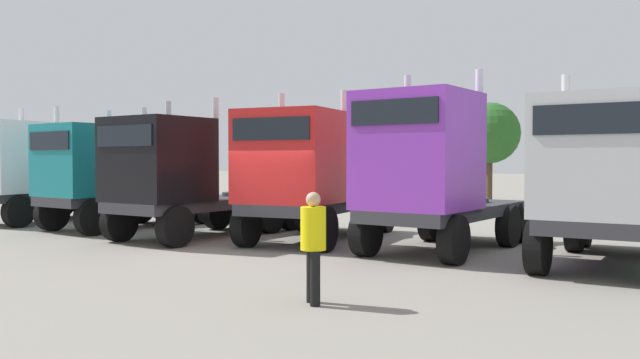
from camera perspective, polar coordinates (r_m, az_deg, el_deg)
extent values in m
plane|color=gray|center=(15.91, -5.02, -6.49)|extent=(200.00, 200.00, 0.00)
cube|color=#333338|center=(26.28, -22.47, -1.24)|extent=(2.28, 5.94, 0.30)
cube|color=white|center=(25.13, -25.72, 1.76)|extent=(2.43, 2.30, 2.47)
cylinder|color=silver|center=(25.18, -22.08, 2.49)|extent=(0.18, 0.18, 3.07)
cylinder|color=silver|center=(26.67, -24.70, 2.40)|extent=(0.18, 0.18, 3.07)
cylinder|color=#333338|center=(27.12, -20.35, -0.69)|extent=(1.11, 1.11, 0.12)
cylinder|color=black|center=(24.05, -24.95, -2.57)|extent=(0.36, 1.08, 1.08)
cylinder|color=black|center=(26.38, -18.66, -2.15)|extent=(0.36, 1.08, 1.08)
cylinder|color=black|center=(28.02, -21.74, -1.96)|extent=(0.36, 1.08, 1.08)
cylinder|color=black|center=(27.14, -16.96, -2.03)|extent=(0.36, 1.08, 1.08)
cylinder|color=black|center=(28.74, -20.07, -1.85)|extent=(0.36, 1.08, 1.08)
cube|color=#333338|center=(22.79, -16.35, -1.58)|extent=(2.98, 6.00, 0.30)
cube|color=#14727A|center=(21.85, -19.69, 1.58)|extent=(2.74, 2.91, 2.24)
cube|color=black|center=(21.16, -22.69, 3.16)|extent=(2.09, 0.33, 0.55)
cylinder|color=silver|center=(21.93, -15.16, 2.40)|extent=(0.20, 0.20, 2.84)
cylinder|color=silver|center=(23.45, -18.02, 2.33)|extent=(0.20, 0.20, 2.84)
cylinder|color=#333338|center=(23.56, -13.89, -0.95)|extent=(1.24, 1.24, 0.12)
cylinder|color=black|center=(20.67, -19.35, -3.17)|extent=(0.50, 1.13, 1.09)
cylinder|color=black|center=(22.53, -22.46, -2.81)|extent=(0.50, 1.13, 1.09)
cylinder|color=black|center=(22.77, -12.10, -2.68)|extent=(0.50, 1.13, 1.09)
cylinder|color=black|center=(24.47, -15.49, -2.40)|extent=(0.50, 1.13, 1.09)
cylinder|color=black|center=(23.50, -10.07, -2.53)|extent=(0.50, 1.13, 1.09)
cylinder|color=black|center=(25.15, -13.50, -2.28)|extent=(0.50, 1.13, 1.09)
cube|color=#333338|center=(19.73, -9.69, -2.04)|extent=(2.74, 6.42, 0.30)
cube|color=black|center=(18.29, -14.03, 1.70)|extent=(2.59, 2.45, 2.28)
cube|color=black|center=(17.55, -16.83, 3.69)|extent=(2.10, 0.22, 0.55)
cylinder|color=silver|center=(18.51, -9.12, 2.65)|extent=(0.20, 0.20, 2.88)
cylinder|color=silver|center=(19.86, -13.14, 2.56)|extent=(0.20, 0.20, 2.88)
cylinder|color=#333338|center=(20.73, -7.07, -1.27)|extent=(1.19, 1.19, 0.12)
cylinder|color=black|center=(17.28, -12.59, -4.06)|extent=(0.44, 1.11, 1.09)
cylinder|color=black|center=(18.93, -17.19, -3.59)|extent=(0.44, 1.11, 1.09)
cylinder|color=black|center=(20.19, -4.42, -3.20)|extent=(0.44, 1.11, 1.09)
cylinder|color=black|center=(21.62, -9.00, -2.89)|extent=(0.44, 1.11, 1.09)
cylinder|color=black|center=(21.07, -2.56, -2.99)|extent=(0.44, 1.11, 1.09)
cylinder|color=black|center=(22.44, -7.09, -2.72)|extent=(0.44, 1.11, 1.09)
cube|color=#333338|center=(18.56, 0.07, -2.17)|extent=(2.69, 6.16, 0.30)
cube|color=red|center=(16.83, -2.52, 2.02)|extent=(2.58, 2.46, 2.39)
cube|color=black|center=(15.82, -4.40, 4.47)|extent=(2.10, 0.22, 0.55)
cylinder|color=silver|center=(17.61, 2.12, 2.98)|extent=(0.19, 0.19, 2.99)
cylinder|color=silver|center=(18.41, -3.38, 2.92)|extent=(0.19, 0.19, 2.99)
cylinder|color=#333338|center=(19.76, 1.62, -1.32)|extent=(1.19, 1.19, 0.12)
cylinder|color=black|center=(16.06, 0.31, -4.40)|extent=(0.44, 1.14, 1.11)
cylinder|color=black|center=(17.06, -6.48, -4.05)|extent=(0.44, 1.14, 1.11)
cylinder|color=black|center=(19.49, 4.71, -3.33)|extent=(0.44, 1.14, 1.11)
cylinder|color=black|center=(20.32, -1.16, -3.12)|extent=(0.44, 1.14, 1.11)
cylinder|color=black|center=(20.53, 5.73, -3.08)|extent=(0.44, 1.14, 1.11)
cylinder|color=black|center=(21.32, 0.10, -2.90)|extent=(0.44, 1.14, 1.11)
cube|color=#333338|center=(16.80, 11.19, -2.71)|extent=(2.78, 6.07, 0.30)
cube|color=purple|center=(15.17, 8.58, 2.50)|extent=(2.63, 2.61, 2.70)
cube|color=black|center=(14.13, 6.43, 5.92)|extent=(2.09, 0.25, 0.55)
cylinder|color=silver|center=(16.02, 13.76, 3.50)|extent=(0.20, 0.20, 3.30)
cylinder|color=silver|center=(16.79, 7.68, 3.45)|extent=(0.20, 0.20, 3.30)
cylinder|color=#333338|center=(17.98, 12.84, -1.77)|extent=(1.21, 1.21, 0.12)
cylinder|color=black|center=(14.36, 11.65, -5.22)|extent=(0.46, 1.11, 1.08)
cylinder|color=black|center=(15.35, 4.04, -4.75)|extent=(0.46, 1.11, 1.08)
cylinder|color=black|center=(17.70, 16.20, -3.96)|extent=(0.46, 1.11, 1.08)
cylinder|color=black|center=(18.51, 9.71, -3.67)|extent=(0.46, 1.11, 1.08)
cylinder|color=black|center=(18.74, 17.27, -3.65)|extent=(0.46, 1.11, 1.08)
cylinder|color=black|center=(19.51, 11.08, -3.40)|extent=(0.46, 1.11, 1.08)
cube|color=#333338|center=(15.66, 24.49, -3.10)|extent=(2.49, 6.23, 0.30)
cube|color=#B7BABF|center=(13.71, 23.56, 1.86)|extent=(2.51, 2.41, 2.38)
cube|color=black|center=(12.57, 22.85, 4.94)|extent=(2.10, 0.14, 0.55)
cylinder|color=silver|center=(15.15, 20.70, 3.00)|extent=(0.19, 0.19, 2.98)
cylinder|color=#333338|center=(16.98, 25.07, -2.04)|extent=(1.15, 1.15, 0.12)
cylinder|color=black|center=(13.58, 18.58, -5.64)|extent=(0.40, 1.11, 1.09)
cylinder|color=black|center=(17.30, 21.45, -4.11)|extent=(0.40, 1.11, 1.09)
cylinder|color=black|center=(18.38, 22.06, -3.78)|extent=(0.40, 1.11, 1.09)
cylinder|color=black|center=(10.16, -0.43, -8.69)|extent=(0.23, 0.23, 0.85)
cylinder|color=black|center=(10.43, -0.76, -8.42)|extent=(0.23, 0.23, 0.85)
cylinder|color=yellow|center=(10.19, -0.60, -4.31)|extent=(0.56, 0.56, 0.68)
sphere|color=tan|center=(10.15, -0.60, -1.76)|extent=(0.23, 0.23, 0.23)
cylinder|color=#4C3823|center=(41.23, -3.72, 0.03)|extent=(0.36, 0.36, 2.16)
sphere|color=#286023|center=(41.24, -3.73, 3.62)|extent=(3.76, 3.76, 3.76)
cylinder|color=#4C3823|center=(37.04, 14.61, 0.01)|extent=(0.36, 0.36, 2.43)
sphere|color=#286023|center=(37.06, 14.64, 3.98)|extent=(3.36, 3.36, 3.36)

